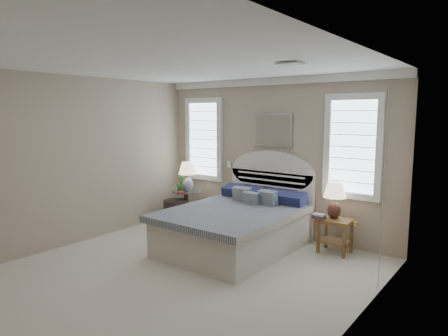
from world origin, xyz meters
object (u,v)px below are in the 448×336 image
floor_pot (177,212)px  lamp_left (188,173)px  side_table_left (186,203)px  bed (238,224)px  lamp_right (335,196)px  nightstand_right (335,228)px

floor_pot → lamp_left: size_ratio=0.89×
side_table_left → floor_pot: 0.25m
bed → lamp_right: bed is taller
nightstand_right → floor_pot: size_ratio=1.07×
lamp_left → nightstand_right: bearing=1.8°
side_table_left → lamp_right: lamp_right is taller
bed → nightstand_right: size_ratio=4.29×
side_table_left → lamp_left: 0.58m
bed → side_table_left: size_ratio=3.61×
lamp_left → lamp_right: lamp_left is taller
bed → side_table_left: 1.75m
bed → side_table_left: (-1.65, 0.59, 0.00)m
nightstand_right → floor_pot: 3.08m
side_table_left → lamp_left: (0.03, 0.01, 0.58)m
lamp_left → lamp_right: size_ratio=1.00×
side_table_left → lamp_right: size_ratio=1.12×
lamp_left → lamp_right: bearing=2.2°
nightstand_right → lamp_right: bearing=153.3°
nightstand_right → side_table_left: bearing=-178.1°
nightstand_right → lamp_right: 0.49m
bed → floor_pot: size_ratio=4.58×
bed → side_table_left: bearing=160.3°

